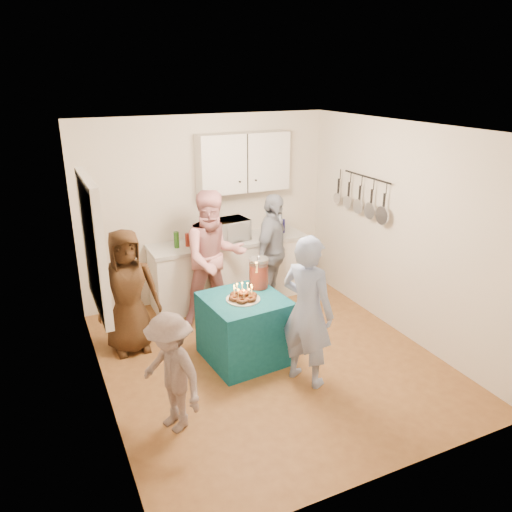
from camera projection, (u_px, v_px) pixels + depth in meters
name	position (u px, v px, depth m)	size (l,w,h in m)	color
floor	(269.00, 359.00, 5.77)	(4.00, 4.00, 0.00)	brown
ceiling	(271.00, 128.00, 4.87)	(4.00, 4.00, 0.00)	white
back_wall	(207.00, 209.00, 7.02)	(3.60, 3.60, 0.00)	silver
left_wall	(96.00, 281.00, 4.61)	(4.00, 4.00, 0.00)	silver
right_wall	(403.00, 232.00, 6.03)	(4.00, 4.00, 0.00)	silver
window_night	(91.00, 245.00, 4.79)	(0.04, 1.00, 1.20)	black
counter	(229.00, 272.00, 7.15)	(2.20, 0.58, 0.86)	white
countertop	(228.00, 242.00, 6.99)	(2.24, 0.62, 0.05)	beige
upper_cabinet	(243.00, 162.00, 6.87)	(1.30, 0.30, 0.80)	white
pot_rack	(364.00, 196.00, 6.49)	(0.12, 1.00, 0.60)	black
microwave	(229.00, 230.00, 6.94)	(0.53, 0.36, 0.29)	white
party_table	(244.00, 328.00, 5.66)	(0.85, 0.85, 0.76)	#0E5263
donut_cake	(243.00, 292.00, 5.46)	(0.38, 0.38, 0.18)	#381C0C
punch_jar	(259.00, 274.00, 5.75)	(0.22, 0.22, 0.34)	red
man_birthday	(307.00, 311.00, 5.10)	(0.60, 0.39, 1.64)	#97ABDC
woman_back_left	(127.00, 292.00, 5.72)	(0.73, 0.48, 1.49)	brown
woman_back_center	(214.00, 258.00, 6.38)	(0.86, 0.67, 1.76)	#D16D7E
woman_back_right	(273.00, 252.00, 6.80)	(0.95, 0.39, 1.62)	#111C39
child_near_left	(171.00, 373.00, 4.47)	(0.75, 0.43, 1.16)	#61504E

